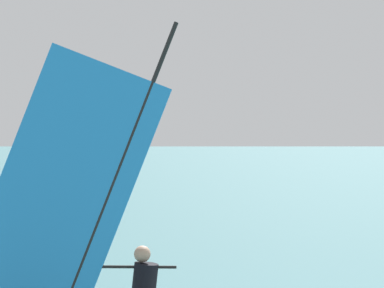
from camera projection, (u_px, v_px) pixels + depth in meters
name	position (u px, v px, depth m)	size (l,w,h in m)	color
windsurfer	(105.00, 262.00, 10.57)	(3.55, 2.94, 4.58)	white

